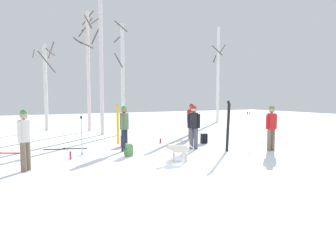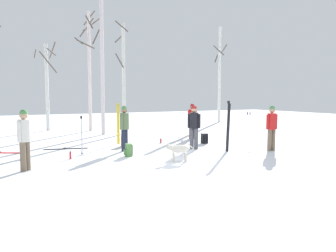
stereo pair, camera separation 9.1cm
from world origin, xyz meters
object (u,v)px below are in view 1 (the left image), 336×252
object	(u,v)px
water_bottle_1	(160,141)
birch_tree_5	(123,78)
ski_pair_lying_0	(65,149)
birch_tree_3	(88,68)
backpack_2	(124,141)
ski_pair_planted_1	(118,124)
backpack_1	(204,139)
water_bottle_0	(70,156)
person_0	(192,119)
birch_tree_4	(101,58)
birch_tree_2	(45,84)
person_1	(194,124)
birch_tree_6	(218,74)
ski_pair_planted_0	(228,126)
dog	(179,150)
person_2	(271,125)
person_4	(25,136)
backpack_0	(128,150)
ski_poles_0	(82,134)
person_3	(124,125)
ski_poles_1	(248,132)

from	to	relation	value
water_bottle_1	birch_tree_5	bearing A→B (deg)	93.55
ski_pair_lying_0	water_bottle_1	size ratio (longest dim) A/B	7.88
ski_pair_lying_0	birch_tree_3	distance (m)	7.76
ski_pair_lying_0	backpack_2	bearing A→B (deg)	-9.43
ski_pair_planted_1	backpack_1	distance (m)	3.83
birch_tree_3	water_bottle_0	bearing A→B (deg)	-107.88
person_0	birch_tree_4	bearing A→B (deg)	133.70
birch_tree_3	birch_tree_2	bearing A→B (deg)	147.98
ski_pair_planted_1	birch_tree_2	size ratio (longest dim) A/B	0.33
person_1	birch_tree_6	world-z (taller)	birch_tree_6
ski_pair_planted_0	birch_tree_5	bearing A→B (deg)	101.93
ski_pair_planted_0	birch_tree_3	size ratio (longest dim) A/B	0.27
person_0	water_bottle_0	world-z (taller)	person_0
person_1	backpack_1	bearing A→B (deg)	41.97
dog	backpack_1	world-z (taller)	dog
person_2	water_bottle_1	world-z (taller)	person_2
birch_tree_3	birch_tree_6	size ratio (longest dim) A/B	0.96
person_4	backpack_0	world-z (taller)	person_4
person_0	birch_tree_2	xyz separation A→B (m)	(-5.80, 7.24, 1.80)
person_2	birch_tree_2	world-z (taller)	birch_tree_2
ski_poles_0	birch_tree_2	bearing A→B (deg)	89.85
person_2	birch_tree_6	distance (m)	13.97
ski_pair_lying_0	birch_tree_3	world-z (taller)	birch_tree_3
person_0	dog	bearing A→B (deg)	-125.61
birch_tree_3	birch_tree_6	distance (m)	10.89
person_0	ski_pair_planted_0	distance (m)	3.93
person_1	birch_tree_2	bearing A→B (deg)	112.86
backpack_0	backpack_2	size ratio (longest dim) A/B	1.00
dog	birch_tree_3	xyz separation A→B (m)	(-0.23, 10.52, 3.35)
backpack_2	water_bottle_0	distance (m)	3.13
person_3	birch_tree_4	world-z (taller)	birch_tree_4
ski_pair_planted_1	birch_tree_4	bearing A→B (deg)	84.33
backpack_2	water_bottle_1	bearing A→B (deg)	4.33
person_0	birch_tree_2	distance (m)	9.45
ski_pair_lying_0	person_2	bearing A→B (deg)	-29.77
ski_pair_lying_0	ski_poles_1	xyz separation A→B (m)	(5.64, -4.16, 0.80)
person_1	water_bottle_0	world-z (taller)	person_1
person_0	person_4	size ratio (longest dim) A/B	1.00
dog	birch_tree_5	distance (m)	8.58
person_3	backpack_2	size ratio (longest dim) A/B	3.90
dog	ski_pair_planted_0	size ratio (longest dim) A/B	0.44
ski_pair_lying_0	person_1	bearing A→B (deg)	-26.86
ski_pair_lying_0	backpack_2	xyz separation A→B (m)	(2.29, -0.38, 0.20)
ski_pair_lying_0	backpack_1	world-z (taller)	backpack_1
ski_poles_0	water_bottle_1	world-z (taller)	ski_poles_0
ski_pair_planted_1	backpack_0	world-z (taller)	ski_pair_planted_1
birch_tree_2	person_0	bearing A→B (deg)	-51.30
person_2	person_0	bearing A→B (deg)	100.70
ski_pair_planted_1	backpack_2	size ratio (longest dim) A/B	4.02
ski_pair_planted_1	backpack_1	world-z (taller)	ski_pair_planted_1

